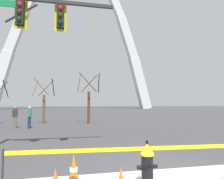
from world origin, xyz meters
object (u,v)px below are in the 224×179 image
object	(u,v)px
traffic_cone_mid_sidewalk	(74,172)
pedestrian_standing_center	(15,117)
traffic_signal_gantry	(12,39)
fire_hydrant	(147,165)
monument_arch	(75,38)
pedestrian_walking_left	(29,117)

from	to	relation	value
traffic_cone_mid_sidewalk	pedestrian_standing_center	size ratio (longest dim) A/B	0.46
pedestrian_standing_center	traffic_signal_gantry	bearing A→B (deg)	-78.67
fire_hydrant	monument_arch	xyz separation A→B (m)	(0.62, 63.11, 22.46)
traffic_cone_mid_sidewalk	monument_arch	world-z (taller)	monument_arch
fire_hydrant	traffic_cone_mid_sidewalk	distance (m)	1.60
traffic_signal_gantry	pedestrian_standing_center	xyz separation A→B (m)	(-1.75, 8.75, -3.25)
pedestrian_walking_left	traffic_cone_mid_sidewalk	bearing A→B (deg)	-76.46
fire_hydrant	pedestrian_standing_center	bearing A→B (deg)	114.12
monument_arch	pedestrian_standing_center	bearing A→B (deg)	-96.79
traffic_signal_gantry	monument_arch	world-z (taller)	monument_arch
monument_arch	pedestrian_standing_center	size ratio (longest dim) A/B	33.15
traffic_cone_mid_sidewalk	traffic_signal_gantry	world-z (taller)	traffic_signal_gantry
monument_arch	pedestrian_walking_left	bearing A→B (deg)	-95.58
pedestrian_walking_left	monument_arch	bearing A→B (deg)	84.42
fire_hydrant	traffic_cone_mid_sidewalk	world-z (taller)	fire_hydrant
fire_hydrant	pedestrian_walking_left	xyz separation A→B (m)	(-4.39, 11.79, 0.35)
monument_arch	traffic_signal_gantry	bearing A→B (deg)	-94.13
traffic_cone_mid_sidewalk	monument_arch	xyz separation A→B (m)	(2.21, 62.94, 22.57)
fire_hydrant	monument_arch	bearing A→B (deg)	89.43
traffic_signal_gantry	monument_arch	distance (m)	62.77
fire_hydrant	traffic_cone_mid_sidewalk	bearing A→B (deg)	173.97
traffic_cone_mid_sidewalk	fire_hydrant	bearing A→B (deg)	-6.03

